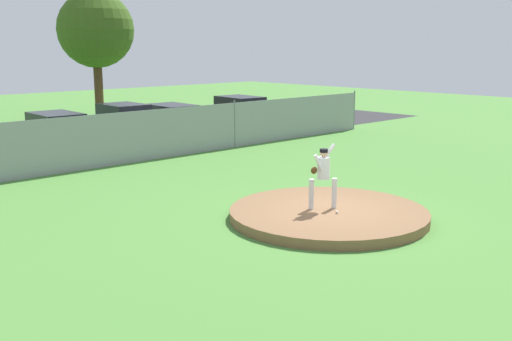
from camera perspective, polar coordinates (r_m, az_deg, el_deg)
ground_plane at (r=19.77m, az=-6.59°, el=-1.01°), size 80.00×80.00×0.00m
asphalt_strip at (r=26.95m, az=-17.51°, el=1.94°), size 44.00×7.00×0.01m
pitchers_mound at (r=15.49m, az=6.88°, el=-4.13°), size 5.06×5.06×0.25m
pitcher_youth at (r=15.28m, az=6.38°, el=-0.14°), size 0.76×0.47×1.68m
baseball at (r=15.11m, az=7.68°, el=-3.92°), size 0.07×0.07×0.07m
chainlink_fence at (r=22.88m, az=-12.68°, el=2.99°), size 28.13×0.07×2.04m
parked_car_teal at (r=26.61m, az=-18.39°, el=3.44°), size 1.99×4.57×1.60m
parked_car_white at (r=28.59m, az=-12.42°, el=4.38°), size 1.97×4.07×1.72m
parked_car_burgundy at (r=29.83m, az=-7.97°, el=4.71°), size 2.07×4.62×1.54m
parked_car_slate at (r=32.23m, az=-1.53°, el=5.46°), size 2.12×4.52×1.71m
traffic_cone_orange at (r=23.73m, az=-19.91°, el=1.14°), size 0.40×0.40×0.55m
tree_broad_left at (r=38.12m, az=-14.97°, el=12.75°), size 4.55×4.55×7.58m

